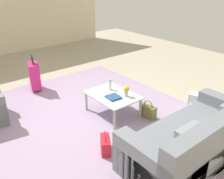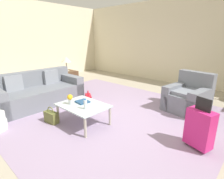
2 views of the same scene
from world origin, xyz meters
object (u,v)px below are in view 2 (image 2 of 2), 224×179
at_px(water_bottle, 85,104).
at_px(suitcase_magenta, 200,128).
at_px(coffee_table_book, 82,102).
at_px(couch, 37,93).
at_px(side_table, 67,78).
at_px(table_lamp, 66,60).
at_px(handbag_red, 88,99).
at_px(handbag_olive, 51,117).
at_px(flower_vase, 70,98).
at_px(armchair, 188,98).
at_px(coffee_table, 83,107).

distance_m(water_bottle, suitcase_magenta, 1.98).
distance_m(coffee_table_book, suitcase_magenta, 2.21).
height_order(couch, side_table, couch).
xyz_separation_m(table_lamp, suitcase_magenta, (4.80, -0.80, -0.59)).
distance_m(suitcase_magenta, handbag_red, 2.84).
bearing_deg(handbag_olive, flower_vase, 41.83).
bearing_deg(side_table, coffee_table_book, -27.92).
xyz_separation_m(water_bottle, flower_vase, (-0.42, -0.05, 0.03)).
xyz_separation_m(armchair, coffee_table, (-1.31, -2.17, 0.06)).
xyz_separation_m(coffee_table, suitcase_magenta, (2.00, 0.70, -0.01)).
distance_m(couch, flower_vase, 1.60).
bearing_deg(table_lamp, suitcase_magenta, -9.46).
bearing_deg(coffee_table_book, side_table, 157.28).
distance_m(armchair, handbag_red, 2.53).
xyz_separation_m(handbag_red, handbag_olive, (0.29, -1.25, 0.00)).
distance_m(water_bottle, coffee_table_book, 0.38).
height_order(coffee_table_book, handbag_olive, coffee_table_book).
height_order(couch, suitcase_magenta, couch).
relative_size(couch, handbag_red, 6.12).
height_order(coffee_table, handbag_red, coffee_table).
relative_size(couch, suitcase_magenta, 2.58).
relative_size(table_lamp, handbag_red, 1.45).
height_order(flower_vase, handbag_olive, flower_vase).
relative_size(water_bottle, handbag_olive, 0.57).
relative_size(couch, coffee_table_book, 9.01).
bearing_deg(water_bottle, side_table, 151.93).
bearing_deg(coffee_table_book, suitcase_magenta, 21.50).
relative_size(water_bottle, handbag_red, 0.57).
bearing_deg(handbag_red, flower_vase, -58.08).
bearing_deg(water_bottle, flower_vase, -173.21).
height_order(handbag_red, handbag_olive, same).
distance_m(coffee_table_book, flower_vase, 0.27).
xyz_separation_m(couch, flower_vase, (1.58, -0.05, 0.24)).
distance_m(coffee_table, water_bottle, 0.27).
bearing_deg(suitcase_magenta, water_bottle, -156.04).
height_order(side_table, handbag_red, side_table).
relative_size(coffee_table, handbag_olive, 2.74).
distance_m(couch, coffee_table, 1.80).
bearing_deg(handbag_olive, armchair, 54.67).
bearing_deg(couch, suitcase_magenta, 11.90).
bearing_deg(handbag_olive, side_table, 139.61).
distance_m(flower_vase, table_lamp, 3.09).
bearing_deg(suitcase_magenta, handbag_red, 177.56).
bearing_deg(suitcase_magenta, flower_vase, -159.05).
bearing_deg(armchair, flower_vase, -123.41).
relative_size(armchair, handbag_olive, 2.87).
xyz_separation_m(coffee_table_book, handbag_olive, (-0.41, -0.51, -0.30)).
distance_m(armchair, side_table, 4.17).
height_order(armchair, handbag_red, armchair).
relative_size(armchair, water_bottle, 5.04).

